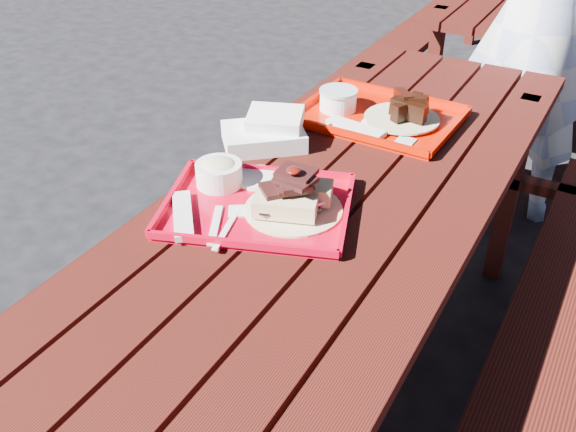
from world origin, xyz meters
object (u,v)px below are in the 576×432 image
object	(u,v)px
picnic_table_far	(541,7)
far_tray	(376,113)
near_tray	(259,195)
person	(536,26)
picnic_table_near	(316,271)

from	to	relation	value
picnic_table_far	far_tray	distance (m)	2.27
picnic_table_far	near_tray	distance (m)	2.87
near_tray	person	distance (m)	1.57
picnic_table_near	near_tray	size ratio (longest dim) A/B	4.52
near_tray	picnic_table_far	bearing A→B (deg)	87.29
picnic_table_far	near_tray	size ratio (longest dim) A/B	4.52
far_tray	person	xyz separation A→B (m)	(0.27, 0.94, 0.06)
near_tray	far_tray	xyz separation A→B (m)	(0.06, 0.60, -0.01)
picnic_table_near	person	size ratio (longest dim) A/B	1.45
picnic_table_far	far_tray	size ratio (longest dim) A/B	5.02
picnic_table_near	near_tray	world-z (taller)	near_tray
picnic_table_far	far_tray	world-z (taller)	far_tray
far_tray	person	size ratio (longest dim) A/B	0.29
picnic_table_near	person	distance (m)	1.52
picnic_table_far	person	bearing A→B (deg)	-81.76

